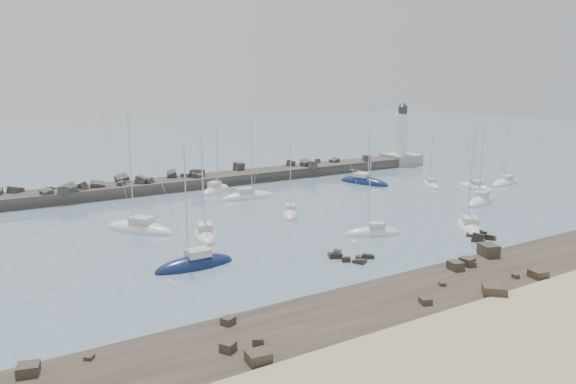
% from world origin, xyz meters
% --- Properties ---
extents(ground, '(400.00, 400.00, 0.00)m').
position_xyz_m(ground, '(0.00, 0.00, 0.00)').
color(ground, slate).
rests_on(ground, ground).
extents(rock_shelf, '(140.00, 12.26, 1.96)m').
position_xyz_m(rock_shelf, '(-0.13, -21.99, 0.02)').
color(rock_shelf, '#2D261F').
rests_on(rock_shelf, ground).
extents(rock_cluster_near, '(4.92, 4.96, 1.32)m').
position_xyz_m(rock_cluster_near, '(-4.56, -9.15, 0.03)').
color(rock_cluster_near, black).
rests_on(rock_cluster_near, ground).
extents(rock_cluster_far, '(4.13, 4.12, 1.70)m').
position_xyz_m(rock_cluster_far, '(13.68, -11.08, 0.18)').
color(rock_cluster_far, black).
rests_on(rock_cluster_far, ground).
extents(breakwater, '(115.00, 7.18, 4.76)m').
position_xyz_m(breakwater, '(-8.04, 38.02, 0.29)').
color(breakwater, '#2F2D2A').
rests_on(breakwater, ground).
extents(lighthouse, '(7.00, 7.00, 14.60)m').
position_xyz_m(lighthouse, '(47.00, 38.00, 3.09)').
color(lighthouse, gray).
rests_on(lighthouse, ground).
extents(sailboat_1, '(8.31, 10.26, 16.11)m').
position_xyz_m(sailboat_1, '(-20.58, 14.33, 0.15)').
color(sailboat_1, white).
rests_on(sailboat_1, ground).
extents(sailboat_2, '(8.74, 2.83, 13.92)m').
position_xyz_m(sailboat_2, '(-20.04, -2.52, 0.16)').
color(sailboat_2, '#101D46').
rests_on(sailboat_2, ground).
extents(sailboat_3, '(5.33, 9.04, 13.76)m').
position_xyz_m(sailboat_3, '(-14.49, 7.44, 0.15)').
color(sailboat_3, white).
rests_on(sailboat_3, ground).
extents(sailboat_4, '(9.29, 3.57, 14.32)m').
position_xyz_m(sailboat_4, '(0.64, 24.52, 0.14)').
color(sailboat_4, white).
rests_on(sailboat_4, ground).
extents(sailboat_5, '(7.49, 4.97, 11.53)m').
position_xyz_m(sailboat_5, '(3.67, -3.08, 0.14)').
color(sailboat_5, white).
rests_on(sailboat_5, ground).
extents(sailboat_6, '(5.62, 7.00, 11.15)m').
position_xyz_m(sailboat_6, '(0.35, 11.02, 0.14)').
color(sailboat_6, white).
rests_on(sailboat_6, ground).
extents(sailboat_7, '(7.64, 8.63, 13.94)m').
position_xyz_m(sailboat_7, '(16.25, -7.44, 0.14)').
color(sailboat_7, white).
rests_on(sailboat_7, ground).
extents(sailboat_8, '(5.96, 10.71, 16.13)m').
position_xyz_m(sailboat_8, '(25.00, 24.37, 0.15)').
color(sailboat_8, '#101D46').
rests_on(sailboat_8, ground).
extents(sailboat_9, '(8.91, 5.19, 13.60)m').
position_xyz_m(sailboat_9, '(29.84, 1.81, 0.15)').
color(sailboat_9, white).
rests_on(sailboat_9, ground).
extents(sailboat_10, '(2.68, 7.57, 11.86)m').
position_xyz_m(sailboat_10, '(38.69, 10.11, 0.13)').
color(sailboat_10, white).
rests_on(sailboat_10, ground).
extents(sailboat_11, '(9.13, 4.40, 13.72)m').
position_xyz_m(sailboat_11, '(46.99, 10.18, 0.13)').
color(sailboat_11, white).
rests_on(sailboat_11, ground).
extents(sailboat_12, '(5.01, 6.91, 10.79)m').
position_xyz_m(sailboat_12, '(33.68, 15.92, 0.14)').
color(sailboat_12, white).
rests_on(sailboat_12, ground).
extents(sailboat_13, '(7.90, 6.45, 12.68)m').
position_xyz_m(sailboat_13, '(-1.61, 31.99, 0.15)').
color(sailboat_13, white).
rests_on(sailboat_13, ground).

